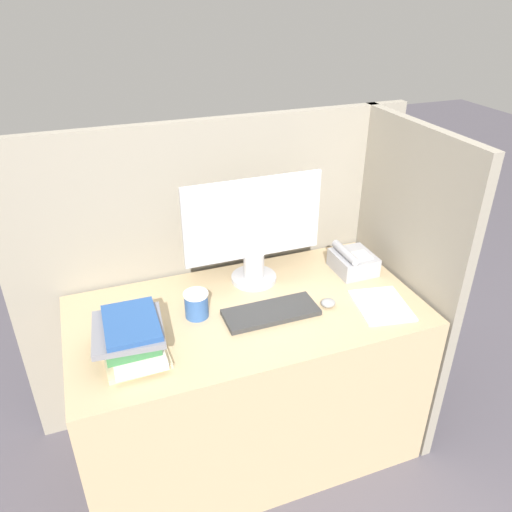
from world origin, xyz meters
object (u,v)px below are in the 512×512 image
(monitor, at_px, (253,233))
(mouse, at_px, (328,303))
(book_stack, at_px, (132,338))
(desk_telephone, at_px, (353,261))
(coffee_cup, at_px, (196,305))
(keyboard, at_px, (271,312))

(monitor, relative_size, mouse, 9.93)
(book_stack, bearing_deg, desk_telephone, 12.43)
(mouse, relative_size, coffee_cup, 0.56)
(keyboard, height_order, desk_telephone, desk_telephone)
(book_stack, bearing_deg, mouse, 0.71)
(coffee_cup, relative_size, book_stack, 0.36)
(coffee_cup, distance_m, desk_telephone, 0.73)
(mouse, xyz_separation_m, coffee_cup, (-0.50, 0.12, 0.04))
(book_stack, bearing_deg, keyboard, 4.03)
(desk_telephone, bearing_deg, mouse, -137.43)
(coffee_cup, bearing_deg, desk_telephone, 7.03)
(mouse, bearing_deg, keyboard, 173.17)
(monitor, distance_m, book_stack, 0.65)
(coffee_cup, bearing_deg, book_stack, -153.80)
(keyboard, height_order, coffee_cup, coffee_cup)
(monitor, relative_size, keyboard, 1.59)
(monitor, relative_size, book_stack, 1.99)
(mouse, distance_m, coffee_cup, 0.52)
(coffee_cup, height_order, desk_telephone, desk_telephone)
(coffee_cup, bearing_deg, monitor, 30.19)
(desk_telephone, bearing_deg, monitor, 169.39)
(mouse, bearing_deg, desk_telephone, 42.57)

